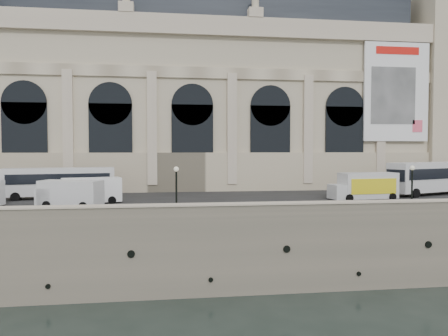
% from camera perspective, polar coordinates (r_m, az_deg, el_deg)
% --- Properties ---
extents(ground, '(260.00, 260.00, 0.00)m').
position_cam_1_polar(ground, '(35.72, 4.93, -16.22)').
color(ground, black).
rests_on(ground, ground).
extents(quay, '(160.00, 70.00, 6.00)m').
position_cam_1_polar(quay, '(68.93, -1.47, -4.54)').
color(quay, gray).
rests_on(quay, ground).
extents(street, '(160.00, 24.00, 0.06)m').
position_cam_1_polar(street, '(47.90, 1.27, -4.00)').
color(street, '#2D2D2D').
rests_on(street, quay).
extents(parapet, '(160.00, 1.40, 1.21)m').
position_cam_1_polar(parapet, '(34.76, 4.75, -5.51)').
color(parapet, gray).
rests_on(parapet, quay).
extents(museum, '(69.00, 18.70, 29.10)m').
position_cam_1_polar(museum, '(64.41, -6.45, 9.87)').
color(museum, beige).
rests_on(museum, quay).
extents(clock_pavilion, '(13.00, 14.72, 36.70)m').
position_cam_1_polar(clock_pavilion, '(74.66, 26.70, 11.47)').
color(clock_pavilion, beige).
rests_on(clock_pavilion, quay).
extents(bus_left, '(11.74, 4.33, 3.39)m').
position_cam_1_polar(bus_left, '(50.90, -20.68, -1.66)').
color(bus_left, silver).
rests_on(bus_left, quay).
extents(bus_right, '(13.27, 7.03, 3.88)m').
position_cam_1_polar(bus_right, '(57.42, 25.77, -1.02)').
color(bus_right, silver).
rests_on(bus_right, quay).
extents(van_b, '(6.17, 3.88, 2.58)m').
position_cam_1_polar(van_b, '(42.53, -19.79, -3.23)').
color(van_b, silver).
rests_on(van_b, quay).
extents(van_c, '(6.19, 3.74, 2.59)m').
position_cam_1_polar(van_c, '(45.25, -17.36, -2.85)').
color(van_c, white).
rests_on(van_c, quay).
extents(box_truck, '(7.44, 3.18, 2.92)m').
position_cam_1_polar(box_truck, '(48.89, 17.86, -2.30)').
color(box_truck, silver).
rests_on(box_truck, quay).
extents(lamp_left, '(0.41, 0.41, 4.05)m').
position_cam_1_polar(lamp_left, '(35.17, -6.24, -3.13)').
color(lamp_left, black).
rests_on(lamp_left, quay).
extents(lamp_right, '(0.41, 0.41, 4.04)m').
position_cam_1_polar(lamp_right, '(40.82, 23.34, -2.55)').
color(lamp_right, black).
rests_on(lamp_right, quay).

